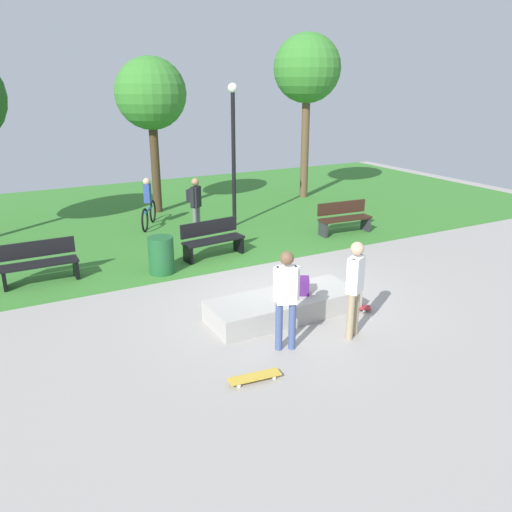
% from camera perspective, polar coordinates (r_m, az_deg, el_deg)
% --- Properties ---
extents(ground_plane, '(28.00, 28.00, 0.00)m').
position_cam_1_polar(ground_plane, '(10.69, 2.97, -4.34)').
color(ground_plane, '#9E9993').
extents(grass_lawn, '(26.60, 12.15, 0.01)m').
position_cam_1_polar(grass_lawn, '(17.61, -10.50, 4.72)').
color(grass_lawn, '#387A2D').
rests_on(grass_lawn, ground_plane).
extents(concrete_ledge, '(2.90, 1.06, 0.41)m').
position_cam_1_polar(concrete_ledge, '(9.69, 3.10, -5.57)').
color(concrete_ledge, '#A8A59E').
rests_on(concrete_ledge, ground_plane).
extents(backpack_on_ledge, '(0.32, 0.34, 0.32)m').
position_cam_1_polar(backpack_on_ledge, '(9.67, 5.34, -3.33)').
color(backpack_on_ledge, '#4C1E66').
rests_on(backpack_on_ledge, concrete_ledge).
extents(skater_performing_trick, '(0.39, 0.33, 1.72)m').
position_cam_1_polar(skater_performing_trick, '(8.75, 11.00, -2.92)').
color(skater_performing_trick, tan).
rests_on(skater_performing_trick, ground_plane).
extents(skater_watching, '(0.41, 0.30, 1.71)m').
position_cam_1_polar(skater_watching, '(8.20, 3.39, -4.17)').
color(skater_watching, '#3F5184').
rests_on(skater_watching, ground_plane).
extents(skateboard_by_ledge, '(0.82, 0.28, 0.08)m').
position_cam_1_polar(skateboard_by_ledge, '(7.77, -0.17, -13.34)').
color(skateboard_by_ledge, gold).
rests_on(skateboard_by_ledge, ground_plane).
extents(skateboard_spare, '(0.77, 0.62, 0.08)m').
position_cam_1_polar(skateboard_spare, '(10.12, 10.39, -5.61)').
color(skateboard_spare, '#A5262D').
rests_on(skateboard_spare, ground_plane).
extents(park_bench_far_right, '(1.60, 0.48, 0.91)m').
position_cam_1_polar(park_bench_far_right, '(12.14, -23.05, -0.57)').
color(park_bench_far_right, black).
rests_on(park_bench_far_right, ground_plane).
extents(park_bench_by_oak, '(1.63, 0.58, 0.91)m').
position_cam_1_polar(park_bench_by_oak, '(15.12, 9.78, 4.31)').
color(park_bench_by_oak, '#331E14').
rests_on(park_bench_by_oak, ground_plane).
extents(park_bench_near_lamppost, '(1.64, 0.65, 0.91)m').
position_cam_1_polar(park_bench_near_lamppost, '(12.88, -4.90, 1.98)').
color(park_bench_near_lamppost, black).
rests_on(park_bench_near_lamppost, ground_plane).
extents(tree_slender_maple, '(2.42, 2.42, 5.89)m').
position_cam_1_polar(tree_slender_maple, '(19.51, 5.74, 19.95)').
color(tree_slender_maple, brown).
rests_on(tree_slender_maple, grass_lawn).
extents(tree_young_birch, '(2.27, 2.27, 5.00)m').
position_cam_1_polar(tree_young_birch, '(17.37, -11.65, 17.19)').
color(tree_young_birch, '#42301E').
rests_on(tree_young_birch, grass_lawn).
extents(lamp_post, '(0.28, 0.28, 4.19)m').
position_cam_1_polar(lamp_post, '(15.34, -2.54, 12.62)').
color(lamp_post, black).
rests_on(lamp_post, ground_plane).
extents(trash_bin, '(0.58, 0.58, 0.86)m').
position_cam_1_polar(trash_bin, '(11.93, -10.53, 0.09)').
color(trash_bin, '#1E592D').
rests_on(trash_bin, ground_plane).
extents(pedestrian_with_backpack, '(0.44, 0.45, 1.64)m').
position_cam_1_polar(pedestrian_with_backpack, '(14.81, -6.81, 6.13)').
color(pedestrian_with_backpack, slate).
rests_on(pedestrian_with_backpack, ground_plane).
extents(cyclist_on_bicycle, '(0.94, 1.62, 1.52)m').
position_cam_1_polar(cyclist_on_bicycle, '(15.94, -11.93, 5.48)').
color(cyclist_on_bicycle, black).
rests_on(cyclist_on_bicycle, ground_plane).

